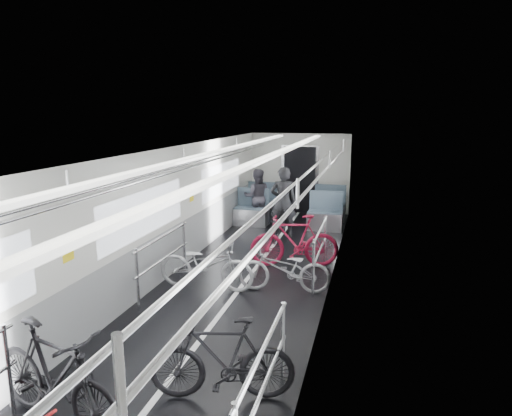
{
  "coord_description": "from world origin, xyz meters",
  "views": [
    {
      "loc": [
        2.16,
        -6.67,
        3.05
      ],
      "look_at": [
        0.0,
        1.66,
        1.22
      ],
      "focal_mm": 32.0,
      "sensor_mm": 36.0,
      "label": 1
    }
  ],
  "objects": [
    {
      "name": "person_seated",
      "position": [
        -0.88,
        5.18,
        0.76
      ],
      "size": [
        0.85,
        0.72,
        1.52
      ],
      "primitive_type": "imported",
      "rotation": [
        0.0,
        0.0,
        3.36
      ],
      "color": "#312F37",
      "rests_on": "floor"
    },
    {
      "name": "bike_aisle",
      "position": [
        0.02,
        3.92,
        0.42
      ],
      "size": [
        0.56,
        1.59,
        0.84
      ],
      "primitive_type": "imported",
      "rotation": [
        0.0,
        0.0,
        -0.0
      ],
      "color": "black",
      "rests_on": "floor"
    },
    {
      "name": "bike_right_near",
      "position": [
        0.7,
        -2.49,
        0.47
      ],
      "size": [
        1.63,
        0.8,
        0.94
      ],
      "primitive_type": "imported",
      "rotation": [
        0.0,
        0.0,
        -1.33
      ],
      "color": "black",
      "rests_on": "floor"
    },
    {
      "name": "bike_right_mid",
      "position": [
        0.77,
        0.59,
        0.42
      ],
      "size": [
        1.63,
        0.72,
        0.83
      ],
      "primitive_type": "imported",
      "rotation": [
        0.0,
        0.0,
        -1.47
      ],
      "color": "#99999D",
      "rests_on": "floor"
    },
    {
      "name": "person_standing",
      "position": [
        0.08,
        4.02,
        0.87
      ],
      "size": [
        0.7,
        0.51,
        1.75
      ],
      "primitive_type": "imported",
      "rotation": [
        0.0,
        0.0,
        3.3
      ],
      "color": "black",
      "rests_on": "floor"
    },
    {
      "name": "car_shell",
      "position": [
        0.0,
        1.78,
        1.13
      ],
      "size": [
        3.02,
        14.01,
        2.41
      ],
      "color": "black",
      "rests_on": "ground"
    },
    {
      "name": "bike_left_mid",
      "position": [
        -0.7,
        -3.33,
        0.54
      ],
      "size": [
        1.87,
        0.98,
        1.08
      ],
      "primitive_type": "imported",
      "rotation": [
        0.0,
        0.0,
        1.29
      ],
      "color": "black",
      "rests_on": "floor"
    },
    {
      "name": "bike_right_far",
      "position": [
        0.72,
        1.95,
        0.53
      ],
      "size": [
        1.83,
        0.9,
        1.06
      ],
      "primitive_type": "imported",
      "rotation": [
        0.0,
        0.0,
        -1.33
      ],
      "color": "maroon",
      "rests_on": "floor"
    },
    {
      "name": "bike_left_far",
      "position": [
        -0.56,
        0.4,
        0.45
      ],
      "size": [
        1.71,
        0.61,
        0.9
      ],
      "primitive_type": "imported",
      "rotation": [
        0.0,
        0.0,
        1.58
      ],
      "color": "#ADADB2",
      "rests_on": "floor"
    }
  ]
}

